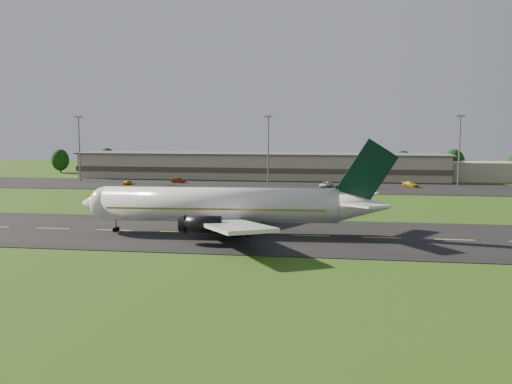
# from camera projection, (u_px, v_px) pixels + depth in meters

# --- Properties ---
(ground) EXTENTS (360.00, 360.00, 0.00)m
(ground) POSITION_uv_depth(u_px,v_px,m) (177.00, 232.00, 93.99)
(ground) COLOR #244C13
(ground) RESTS_ON ground
(taxiway) EXTENTS (220.00, 30.00, 0.10)m
(taxiway) POSITION_uv_depth(u_px,v_px,m) (177.00, 232.00, 93.98)
(taxiway) COLOR black
(taxiway) RESTS_ON ground
(apron) EXTENTS (260.00, 30.00, 0.10)m
(apron) POSITION_uv_depth(u_px,v_px,m) (248.00, 186.00, 164.71)
(apron) COLOR black
(apron) RESTS_ON ground
(airliner) EXTENTS (51.30, 42.11, 15.57)m
(airliner) POSITION_uv_depth(u_px,v_px,m) (226.00, 205.00, 92.31)
(airliner) COLOR white
(airliner) RESTS_ON ground
(terminal) EXTENTS (145.00, 16.00, 8.40)m
(terminal) POSITION_uv_depth(u_px,v_px,m) (279.00, 167.00, 187.07)
(terminal) COLOR tan
(terminal) RESTS_ON ground
(light_mast_west) EXTENTS (2.40, 1.20, 20.35)m
(light_mast_west) POSITION_uv_depth(u_px,v_px,m) (79.00, 140.00, 179.06)
(light_mast_west) COLOR gray
(light_mast_west) RESTS_ON ground
(light_mast_centre) EXTENTS (2.40, 1.20, 20.35)m
(light_mast_centre) POSITION_uv_depth(u_px,v_px,m) (268.00, 141.00, 170.35)
(light_mast_centre) COLOR gray
(light_mast_centre) RESTS_ON ground
(light_mast_east) EXTENTS (2.40, 1.20, 20.35)m
(light_mast_east) POSITION_uv_depth(u_px,v_px,m) (460.00, 142.00, 162.36)
(light_mast_east) COLOR gray
(light_mast_east) RESTS_ON ground
(tree_line) EXTENTS (199.28, 8.95, 9.71)m
(tree_line) POSITION_uv_depth(u_px,v_px,m) (369.00, 163.00, 192.33)
(tree_line) COLOR black
(tree_line) RESTS_ON ground
(service_vehicle_a) EXTENTS (2.09, 4.02, 1.31)m
(service_vehicle_a) POSITION_uv_depth(u_px,v_px,m) (127.00, 182.00, 167.88)
(service_vehicle_a) COLOR #E3AF0D
(service_vehicle_a) RESTS_ON apron
(service_vehicle_b) EXTENTS (4.56, 2.10, 1.45)m
(service_vehicle_b) POSITION_uv_depth(u_px,v_px,m) (179.00, 180.00, 173.05)
(service_vehicle_b) COLOR maroon
(service_vehicle_b) RESTS_ON apron
(service_vehicle_c) EXTENTS (4.65, 5.54, 1.41)m
(service_vehicle_c) POSITION_uv_depth(u_px,v_px,m) (326.00, 184.00, 161.66)
(service_vehicle_c) COLOR white
(service_vehicle_c) RESTS_ON apron
(service_vehicle_d) EXTENTS (4.96, 5.05, 1.46)m
(service_vehicle_d) POSITION_uv_depth(u_px,v_px,m) (411.00, 184.00, 161.74)
(service_vehicle_d) COLOR #C2A60B
(service_vehicle_d) RESTS_ON apron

